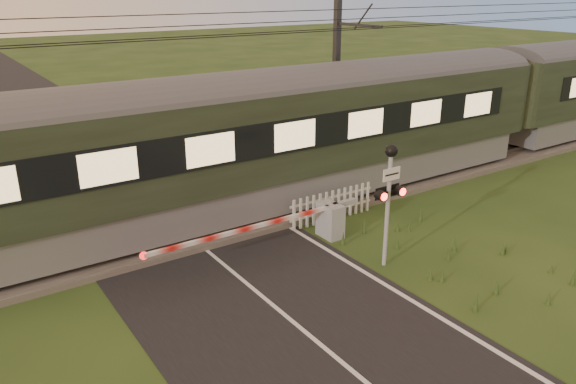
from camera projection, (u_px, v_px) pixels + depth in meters
ground at (311, 337)px, 11.55m from camera, size 160.00×160.00×0.00m
road at (318, 342)px, 11.37m from camera, size 6.00×140.00×0.03m
track_bed at (181, 228)px, 16.59m from camera, size 140.00×3.40×0.39m
overhead_wires at (167, 30)px, 14.62m from camera, size 120.00×0.62×0.62m
train at (498, 100)px, 23.30m from camera, size 44.37×3.06×4.14m
boom_gate at (321, 221)px, 15.85m from camera, size 6.50×0.76×1.02m
crossing_signal at (389, 184)px, 13.79m from camera, size 0.82×0.35×3.22m
picket_fence at (332, 205)px, 17.14m from camera, size 3.09×0.08×0.97m
catenary_mast at (337, 77)px, 21.03m from camera, size 0.22×2.46×6.89m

